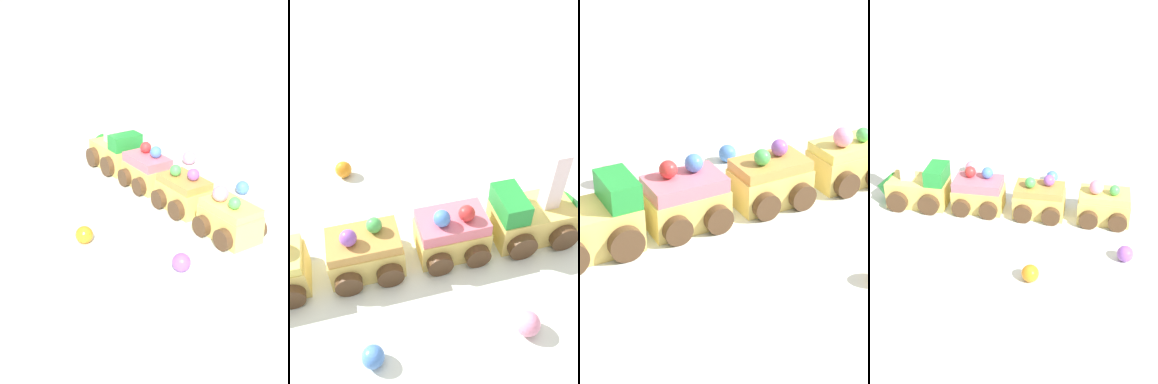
# 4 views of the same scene
# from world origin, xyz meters

# --- Properties ---
(ground_plane) EXTENTS (10.00, 10.00, 0.00)m
(ground_plane) POSITION_xyz_m (0.00, 0.00, 0.00)
(ground_plane) COLOR beige
(display_board) EXTENTS (0.62, 0.41, 0.01)m
(display_board) POSITION_xyz_m (0.00, 0.00, 0.01)
(display_board) COLOR silver
(display_board) RESTS_ON ground_plane
(cake_train_locomotive) EXTENTS (0.13, 0.09, 0.12)m
(cake_train_locomotive) POSITION_xyz_m (0.14, -0.02, 0.04)
(cake_train_locomotive) COLOR #EACC66
(cake_train_locomotive) RESTS_ON display_board
(cake_car_strawberry) EXTENTS (0.09, 0.08, 0.07)m
(cake_car_strawberry) POSITION_xyz_m (0.04, -0.03, 0.04)
(cake_car_strawberry) COLOR #EACC66
(cake_car_strawberry) RESTS_ON display_board
(cake_car_caramel) EXTENTS (0.09, 0.08, 0.07)m
(cake_car_caramel) POSITION_xyz_m (-0.06, -0.05, 0.04)
(cake_car_caramel) COLOR #EACC66
(cake_car_caramel) RESTS_ON display_board
(cake_car_lemon) EXTENTS (0.09, 0.08, 0.07)m
(cake_car_lemon) POSITION_xyz_m (-0.16, -0.06, 0.04)
(cake_car_lemon) COLOR #EACC66
(cake_car_lemon) RESTS_ON display_board
(gumball_blue) EXTENTS (0.02, 0.02, 0.02)m
(gumball_blue) POSITION_xyz_m (-0.05, -0.16, 0.02)
(gumball_blue) COLOR #4C84E0
(gumball_blue) RESTS_ON display_board
(gumball_purple) EXTENTS (0.02, 0.02, 0.02)m
(gumball_purple) POSITION_xyz_m (-0.21, 0.04, 0.02)
(gumball_purple) COLOR #9956C6
(gumball_purple) RESTS_ON display_board
(gumball_pink) EXTENTS (0.02, 0.02, 0.02)m
(gumball_pink) POSITION_xyz_m (0.09, -0.14, 0.02)
(gumball_pink) COLOR pink
(gumball_pink) RESTS_ON display_board
(gumball_orange) EXTENTS (0.02, 0.02, 0.02)m
(gumball_orange) POSITION_xyz_m (-0.09, 0.12, 0.02)
(gumball_orange) COLOR orange
(gumball_orange) RESTS_ON display_board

